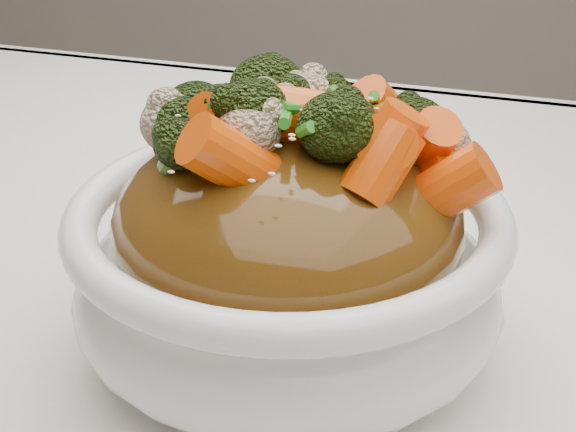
% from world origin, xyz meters
% --- Properties ---
extents(tablecloth, '(1.20, 0.80, 0.04)m').
position_xyz_m(tablecloth, '(0.00, 0.00, 0.73)').
color(tablecloth, white).
rests_on(tablecloth, dining_table).
extents(bowl, '(0.26, 0.26, 0.09)m').
position_xyz_m(bowl, '(-0.04, -0.06, 0.79)').
color(bowl, white).
rests_on(bowl, tablecloth).
extents(sauce_base, '(0.21, 0.21, 0.10)m').
position_xyz_m(sauce_base, '(-0.04, -0.06, 0.82)').
color(sauce_base, '#50300D').
rests_on(sauce_base, bowl).
extents(carrots, '(0.21, 0.21, 0.05)m').
position_xyz_m(carrots, '(-0.04, -0.06, 0.89)').
color(carrots, '#EF5107').
rests_on(carrots, sauce_base).
extents(broccoli, '(0.21, 0.21, 0.05)m').
position_xyz_m(broccoli, '(-0.04, -0.06, 0.89)').
color(broccoli, black).
rests_on(broccoli, sauce_base).
extents(cauliflower, '(0.21, 0.21, 0.04)m').
position_xyz_m(cauliflower, '(-0.04, -0.06, 0.89)').
color(cauliflower, '#C8AE88').
rests_on(cauliflower, sauce_base).
extents(scallions, '(0.16, 0.16, 0.02)m').
position_xyz_m(scallions, '(-0.04, -0.06, 0.89)').
color(scallions, '#2A851E').
rests_on(scallions, sauce_base).
extents(sesame_seeds, '(0.19, 0.19, 0.01)m').
position_xyz_m(sesame_seeds, '(-0.04, -0.06, 0.89)').
color(sesame_seeds, beige).
rests_on(sesame_seeds, sauce_base).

